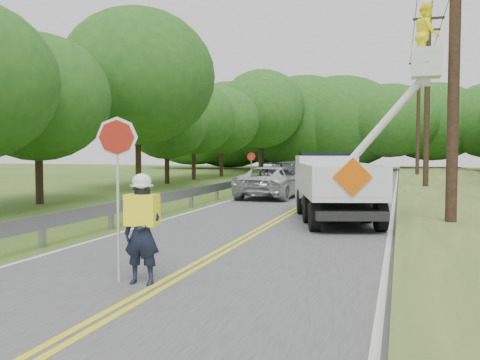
# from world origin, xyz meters

# --- Properties ---
(ground) EXTENTS (140.00, 140.00, 0.00)m
(ground) POSITION_xyz_m (0.00, 0.00, 0.00)
(ground) COLOR #3E5718
(ground) RESTS_ON ground
(road) EXTENTS (7.20, 96.00, 0.03)m
(road) POSITION_xyz_m (0.00, 14.00, 0.01)
(road) COLOR #474749
(road) RESTS_ON ground
(guardrail) EXTENTS (0.18, 48.00, 0.77)m
(guardrail) POSITION_xyz_m (-4.02, 14.91, 0.55)
(guardrail) COLOR gray
(guardrail) RESTS_ON ground
(utility_poles) EXTENTS (1.60, 43.30, 10.00)m
(utility_poles) POSITION_xyz_m (5.00, 17.02, 5.27)
(utility_poles) COLOR black
(utility_poles) RESTS_ON ground
(treeline_left) EXTENTS (10.05, 57.41, 11.03)m
(treeline_left) POSITION_xyz_m (-10.32, 30.46, 5.70)
(treeline_left) COLOR #332319
(treeline_left) RESTS_ON ground
(treeline_horizon) EXTENTS (56.61, 14.35, 11.20)m
(treeline_horizon) POSITION_xyz_m (-2.07, 56.29, 5.50)
(treeline_horizon) COLOR #214F1D
(treeline_horizon) RESTS_ON ground
(flagger) EXTENTS (1.08, 0.44, 2.74)m
(flagger) POSITION_xyz_m (-0.35, 1.59, 1.00)
(flagger) COLOR #191E33
(flagger) RESTS_ON road
(bucket_truck) EXTENTS (4.71, 6.40, 6.10)m
(bucket_truck) POSITION_xyz_m (1.77, 11.14, 1.43)
(bucket_truck) COLOR black
(bucket_truck) RESTS_ON road
(suv_silver) EXTENTS (2.71, 5.39, 1.46)m
(suv_silver) POSITION_xyz_m (-2.01, 17.96, 0.75)
(suv_silver) COLOR silver
(suv_silver) RESTS_ON road
(suv_darkgrey) EXTENTS (3.71, 5.93, 1.60)m
(suv_darkgrey) POSITION_xyz_m (-1.88, 23.86, 0.82)
(suv_darkgrey) COLOR #3D3E45
(suv_darkgrey) RESTS_ON road
(stop_sign_permanent) EXTENTS (0.45, 0.09, 2.11)m
(stop_sign_permanent) POSITION_xyz_m (-3.94, 21.11, 1.36)
(stop_sign_permanent) COLOR gray
(stop_sign_permanent) RESTS_ON ground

